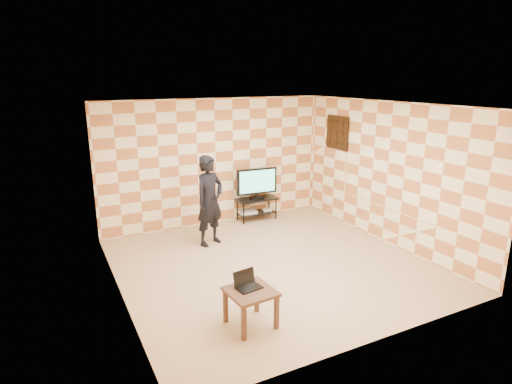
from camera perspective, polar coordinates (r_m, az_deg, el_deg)
floor at (r=7.47m, az=2.12°, el=-9.63°), size 5.00×5.00×0.00m
wall_back at (r=9.22m, az=-5.39°, el=3.97°), size 5.00×0.02×2.70m
wall_front at (r=5.09m, az=16.17°, el=-6.02°), size 5.00×0.02×2.70m
wall_left at (r=6.23m, az=-18.29°, el=-2.27°), size 0.02×5.00×2.70m
wall_right at (r=8.49m, az=17.14°, el=2.37°), size 0.02×5.00×2.70m
ceiling at (r=6.80m, az=2.35°, el=11.50°), size 5.00×5.00×0.02m
wall_art at (r=9.52m, az=10.80°, el=7.78°), size 0.04×0.72×0.72m
tv_stand at (r=9.58m, az=0.10°, el=-1.61°), size 0.92×0.41×0.50m
tv at (r=9.44m, az=0.11°, el=1.36°), size 0.94×0.20×0.68m
dvd_player at (r=9.56m, az=-1.15°, el=-2.67°), size 0.40×0.30×0.06m
game_console at (r=9.74m, az=1.45°, el=-2.37°), size 0.22×0.17×0.05m
side_table at (r=5.63m, az=-0.72°, el=-13.76°), size 0.62×0.62×0.50m
laptop at (r=5.65m, az=-1.22°, el=-12.09°), size 0.35×0.29×0.21m
person at (r=8.11m, az=-6.20°, el=-1.16°), size 0.74×0.63×1.73m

